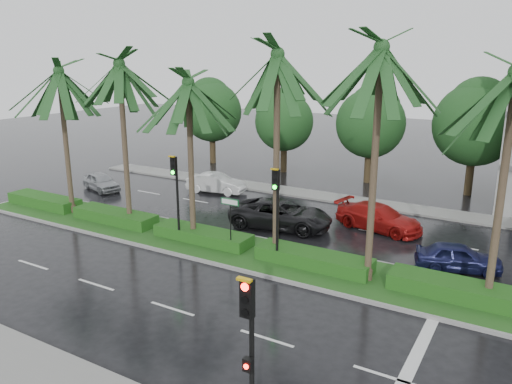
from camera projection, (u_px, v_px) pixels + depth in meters
The scene contains 17 objects.
ground at pixel (243, 262), 22.58m from camera, with size 120.00×120.00×0.00m, color black.
near_sidewalk at pixel (53, 384), 14.07m from camera, with size 40.00×2.40×0.12m, color slate.
far_sidewalk at pixel (340, 199), 32.56m from camera, with size 40.00×2.00×0.12m, color slate.
median at pixel (255, 254), 23.40m from camera, with size 36.00×4.00×0.15m.
hedge at pixel (255, 246), 23.30m from camera, with size 35.20×1.40×0.60m.
lane_markings at pixel (300, 280), 20.74m from camera, with size 34.00×13.06×0.01m.
palm_row at pixel (230, 81), 21.96m from camera, with size 26.30×4.20×9.99m.
signal_near at pixel (250, 356), 11.18m from camera, with size 0.34×0.45×4.36m.
signal_median_left at pixel (176, 186), 24.00m from camera, with size 0.34×0.42×4.36m.
signal_median_right at pixel (276, 202), 21.32m from camera, with size 0.34×0.42×4.36m.
street_sign at pixel (230, 212), 22.92m from camera, with size 0.95×0.09×2.60m.
bg_trees at pixel (370, 119), 36.06m from camera, with size 32.87×5.42×7.83m.
car_silver at pixel (101, 182), 34.75m from camera, with size 3.59×1.44×1.22m, color #9EA1A5.
car_white at pixel (216, 183), 34.13m from camera, with size 4.04×1.41×1.33m, color silver.
car_darkgrey at pixel (281, 214), 27.01m from camera, with size 5.54×2.56×1.54m, color black.
car_red at pixel (379, 217), 26.73m from camera, with size 4.75×1.93×1.38m, color #A41411.
car_blue at pixel (458, 257), 21.61m from camera, with size 3.60×1.45×1.23m, color #181C4A.
Camera 1 is at (11.10, -17.80, 8.97)m, focal length 35.00 mm.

